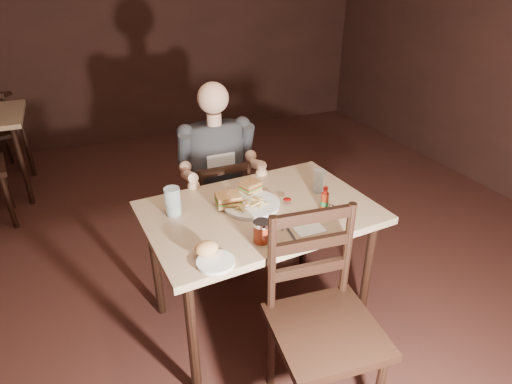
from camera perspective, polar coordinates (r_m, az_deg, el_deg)
name	(u,v)px	position (r m, az deg, el deg)	size (l,w,h in m)	color
room_shell	(213,102)	(1.90, -5.76, 11.90)	(7.00, 7.00, 7.00)	black
main_table	(260,222)	(2.32, 0.48, -4.05)	(1.26, 0.88, 0.77)	tan
chair_far	(218,212)	(2.96, -5.09, -2.65)	(0.39, 0.42, 0.84)	black
chair_near	(326,330)	(2.00, 9.34, -17.75)	(0.46, 0.50, 1.00)	black
diner	(217,153)	(2.72, -5.18, 5.17)	(0.51, 0.40, 0.88)	#2A2B2F
dinner_plate	(251,205)	(2.30, -0.63, -1.75)	(0.30, 0.30, 0.02)	white
sandwich_left	(228,196)	(2.27, -3.75, -0.49)	(0.13, 0.10, 0.11)	#CB8D48
sandwich_right	(250,184)	(2.41, -0.76, 1.14)	(0.10, 0.09, 0.09)	#CB8D48
fries_pile	(247,203)	(2.27, -1.16, -1.53)	(0.24, 0.17, 0.04)	#DBB468
ketchup_dollop	(287,199)	(2.33, 4.19, -1.00)	(0.05, 0.05, 0.01)	maroon
glass_left	(173,201)	(2.24, -11.03, -1.23)	(0.08, 0.08, 0.15)	silver
glass_right	(319,181)	(2.45, 8.37, 1.49)	(0.06, 0.06, 0.14)	silver
hot_sauce	(325,199)	(2.27, 9.15, -0.89)	(0.04, 0.04, 0.14)	maroon
salt_shaker	(331,211)	(2.24, 9.96, -2.51)	(0.03, 0.03, 0.06)	white
syrup_dispenser	(262,231)	(2.00, 0.78, -5.27)	(0.08, 0.08, 0.11)	maroon
napkin	(308,227)	(2.14, 6.91, -4.70)	(0.14, 0.14, 0.00)	white
knife	(287,228)	(2.12, 4.20, -4.87)	(0.01, 0.21, 0.00)	silver
fork	(280,223)	(2.16, 3.18, -4.10)	(0.01, 0.14, 0.00)	silver
side_plate	(216,263)	(1.89, -5.38, -9.40)	(0.17, 0.17, 0.01)	white
bread_roll	(206,248)	(1.92, -6.63, -7.45)	(0.11, 0.09, 0.06)	tan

